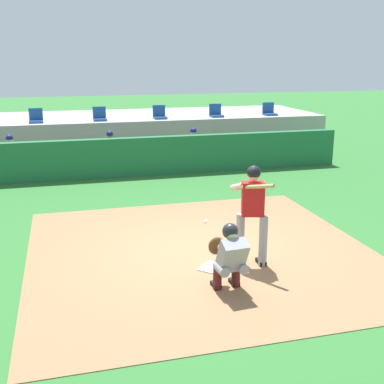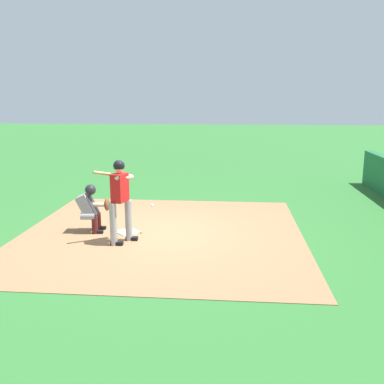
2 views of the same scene
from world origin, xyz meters
name	(u,v)px [view 1 (image 1 of 2)]	position (x,y,z in m)	size (l,w,h in m)	color
ground_plane	(201,252)	(0.00, 0.00, 0.00)	(80.00, 80.00, 0.00)	#2D6B2D
dirt_infield	(201,252)	(0.00, 0.00, 0.01)	(6.40, 6.40, 0.01)	#936B47
home_plate	(214,268)	(0.00, -0.80, 0.02)	(0.44, 0.44, 0.02)	white
batter_at_plate	(252,209)	(0.69, -0.75, 1.04)	(0.61, 0.84, 1.80)	#99999E
catcher_crouched	(229,255)	(-0.02, -1.63, 0.61)	(0.50, 1.80, 1.13)	gray
dugout_wall	(144,156)	(0.00, 6.50, 0.60)	(13.00, 0.30, 1.20)	#1E6638
dugout_bench	(139,162)	(0.00, 7.50, 0.23)	(11.80, 0.44, 0.45)	olive
dugout_player_1	(11,155)	(-3.98, 7.34, 0.67)	(0.49, 0.70, 1.30)	#939399
dugout_player_2	(111,151)	(-0.93, 7.34, 0.67)	(0.49, 0.70, 1.30)	#939399
dugout_player_3	(194,147)	(1.86, 7.34, 0.67)	(0.49, 0.70, 1.30)	#939399
stands_platform	(125,133)	(0.00, 10.90, 0.70)	(15.00, 4.40, 1.40)	#9E9E99
stadium_seat_1	(36,119)	(-3.25, 9.38, 1.53)	(0.46, 0.46, 0.48)	#1E478C
stadium_seat_2	(100,117)	(-1.08, 9.38, 1.53)	(0.46, 0.46, 0.48)	#1E478C
stadium_seat_3	(160,115)	(1.08, 9.38, 1.53)	(0.46, 0.46, 0.48)	#1E478C
stadium_seat_4	(216,113)	(3.25, 9.38, 1.53)	(0.46, 0.46, 0.48)	#1E478C
stadium_seat_5	(269,112)	(5.42, 9.38, 1.53)	(0.46, 0.46, 0.48)	#1E478C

